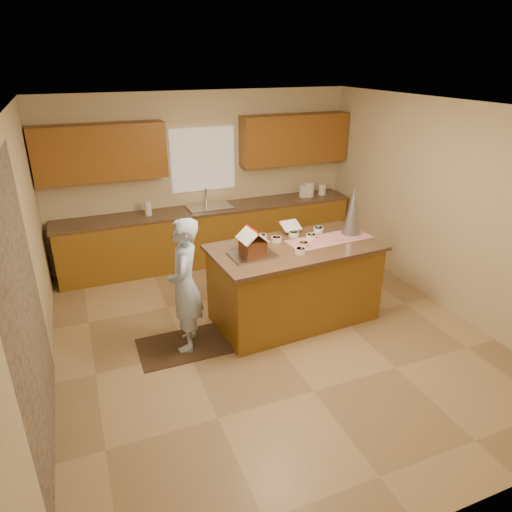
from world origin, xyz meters
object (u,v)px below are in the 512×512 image
at_px(island_base, 294,285).
at_px(boy, 185,285).
at_px(tinsel_tree, 353,211).
at_px(gingerbread_house, 253,245).

relative_size(island_base, boy, 1.27).
xyz_separation_m(tinsel_tree, boy, (-2.30, -0.21, -0.53)).
relative_size(island_base, gingerbread_house, 6.06).
height_order(boy, gingerbread_house, boy).
distance_m(tinsel_tree, boy, 2.37).
distance_m(island_base, tinsel_tree, 1.21).
bearing_deg(gingerbread_house, island_base, 8.85).
relative_size(tinsel_tree, boy, 0.39).
xyz_separation_m(island_base, tinsel_tree, (0.87, 0.11, 0.84)).
distance_m(island_base, gingerbread_house, 0.92).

